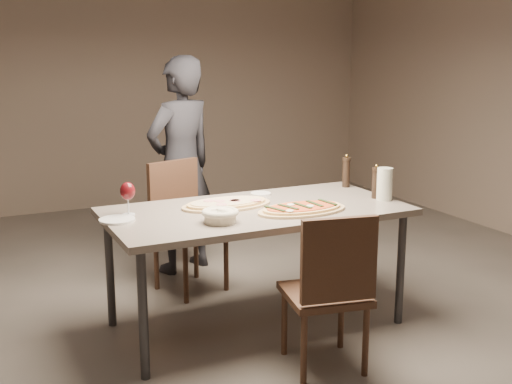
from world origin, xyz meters
name	(u,v)px	position (x,y,z in m)	size (l,w,h in m)	color
room	(256,100)	(0.00, 0.00, 1.40)	(7.00, 7.00, 7.00)	#5D5650
dining_table	(256,217)	(0.00, 0.00, 0.69)	(1.80, 0.90, 0.75)	slate
zucchini_pizza	(302,209)	(0.21, -0.19, 0.77)	(0.56, 0.31, 0.05)	tan
ham_pizza	(227,204)	(-0.14, 0.12, 0.77)	(0.57, 0.32, 0.04)	tan
bread_basket	(220,215)	(-0.32, -0.21, 0.79)	(0.21, 0.21, 0.07)	beige
oil_dish	(261,194)	(0.18, 0.31, 0.76)	(0.13, 0.13, 0.02)	white
pepper_mill_left	(346,172)	(0.83, 0.28, 0.86)	(0.06, 0.06, 0.23)	black
pepper_mill_right	(376,182)	(0.81, -0.09, 0.85)	(0.06, 0.06, 0.22)	black
carafe	(385,184)	(0.83, -0.16, 0.85)	(0.10, 0.10, 0.21)	silver
wine_glass	(128,192)	(-0.74, 0.17, 0.89)	(0.09, 0.09, 0.20)	silver
side_plate	(117,220)	(-0.83, 0.07, 0.76)	(0.20, 0.20, 0.01)	white
chair_near	(331,285)	(0.08, -0.72, 0.49)	(0.49, 0.49, 0.88)	#40281A
chair_far	(183,218)	(-0.19, 0.81, 0.51)	(0.54, 0.54, 0.92)	#40281A
diner	(181,166)	(-0.07, 1.18, 0.82)	(0.60, 0.40, 1.65)	black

